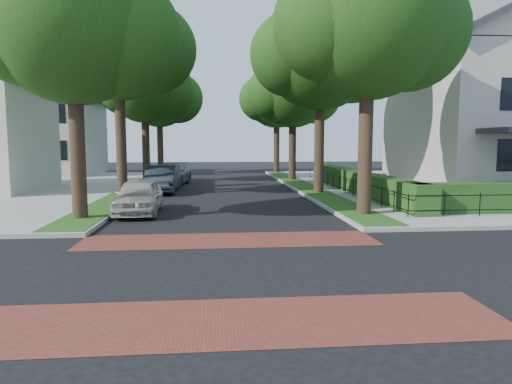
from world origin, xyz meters
TOP-DOWN VIEW (x-y plane):
  - ground at (0.00, 0.00)m, footprint 120.00×120.00m
  - sidewalk_ne at (19.50, 19.00)m, footprint 30.00×30.00m
  - crosswalk_far at (0.00, 3.20)m, footprint 9.00×2.20m
  - crosswalk_near at (0.00, -3.20)m, footprint 9.00×2.20m
  - grass_strip_ne at (5.40, 19.10)m, footprint 1.60×29.80m
  - grass_strip_nw at (-5.40, 19.10)m, footprint 1.60×29.80m
  - tree_right_near at (5.60, 7.24)m, footprint 7.75×6.67m
  - tree_right_mid at (5.61, 15.25)m, footprint 8.25×7.09m
  - tree_right_far at (5.60, 24.22)m, footprint 7.25×6.23m
  - tree_right_back at (5.60, 33.23)m, footprint 7.50×6.45m
  - tree_left_near at (-5.40, 7.23)m, footprint 7.50×6.45m
  - tree_left_mid at (-5.39, 15.24)m, footprint 8.00×6.88m
  - tree_left_far at (-5.40, 24.22)m, footprint 7.00×6.02m
  - tree_left_back at (-5.40, 33.24)m, footprint 7.75×6.66m
  - hedge_main_road at (7.70, 15.00)m, footprint 1.00×18.00m
  - fence_main_road at (6.90, 15.00)m, footprint 0.06×18.00m
  - house_victorian at (17.51, 15.92)m, footprint 13.00×13.05m
  - house_left_far at (-15.49, 31.99)m, footprint 10.00×9.00m
  - parked_car_front at (-3.60, 8.78)m, footprint 1.85×4.42m
  - parked_car_middle at (-3.60, 17.08)m, footprint 1.78×4.97m
  - parked_car_rear at (-3.49, 21.91)m, footprint 2.84×5.56m

SIDE VIEW (x-z plane):
  - ground at x=0.00m, z-range 0.00..0.00m
  - crosswalk_far at x=0.00m, z-range 0.00..0.01m
  - crosswalk_near at x=0.00m, z-range 0.00..0.01m
  - sidewalk_ne at x=19.50m, z-range 0.00..0.15m
  - grass_strip_ne at x=5.40m, z-range 0.15..0.17m
  - grass_strip_nw at x=-5.40m, z-range 0.15..0.17m
  - fence_main_road at x=6.90m, z-range 0.15..1.05m
  - parked_car_front at x=-3.60m, z-range 0.00..1.50m
  - hedge_main_road at x=7.70m, z-range 0.15..1.35m
  - parked_car_rear at x=-3.49m, z-range 0.00..1.55m
  - parked_car_middle at x=-3.60m, z-range 0.00..1.63m
  - house_left_far at x=-15.49m, z-range -0.03..10.11m
  - house_victorian at x=17.51m, z-range -0.22..12.26m
  - tree_right_far at x=5.60m, z-range 2.04..11.78m
  - tree_left_far at x=-5.40m, z-range 2.19..12.05m
  - tree_right_back at x=5.60m, z-range 2.17..12.37m
  - tree_left_near at x=-5.40m, z-range 2.17..12.37m
  - tree_left_back at x=-5.40m, z-range 2.19..12.63m
  - tree_right_near at x=5.60m, z-range 2.30..12.96m
  - tree_right_mid at x=5.61m, z-range 2.38..13.60m
  - tree_left_mid at x=-5.39m, z-range 2.60..14.08m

